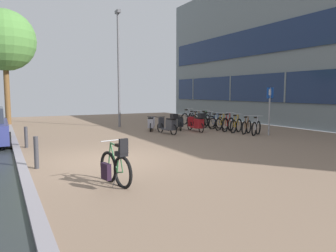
% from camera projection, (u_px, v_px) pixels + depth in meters
% --- Properties ---
extents(ground, '(21.00, 40.00, 0.13)m').
position_uv_depth(ground, '(153.00, 157.00, 10.35)').
color(ground, '#2A2E30').
extents(bicycle_foreground, '(0.59, 1.35, 1.10)m').
position_uv_depth(bicycle_foreground, '(115.00, 167.00, 7.09)').
color(bicycle_foreground, black).
rests_on(bicycle_foreground, ground).
extents(bicycle_rack_00, '(1.16, 0.70, 0.95)m').
position_uv_depth(bicycle_rack_00, '(256.00, 128.00, 15.48)').
color(bicycle_rack_00, black).
rests_on(bicycle_rack_00, ground).
extents(bicycle_rack_01, '(1.17, 0.69, 0.93)m').
position_uv_depth(bicycle_rack_01, '(246.00, 127.00, 16.00)').
color(bicycle_rack_01, black).
rests_on(bicycle_rack_01, ground).
extents(bicycle_rack_02, '(1.27, 0.66, 0.98)m').
position_uv_depth(bicycle_rack_02, '(236.00, 126.00, 16.47)').
color(bicycle_rack_02, black).
rests_on(bicycle_rack_02, ground).
extents(bicycle_rack_03, '(1.30, 0.70, 1.01)m').
position_uv_depth(bicycle_rack_03, '(228.00, 124.00, 16.99)').
color(bicycle_rack_03, black).
rests_on(bicycle_rack_03, ground).
extents(bicycle_rack_04, '(1.27, 0.55, 0.95)m').
position_uv_depth(bicycle_rack_04, '(222.00, 124.00, 17.57)').
color(bicycle_rack_04, black).
rests_on(bicycle_rack_04, ground).
extents(bicycle_rack_05, '(1.29, 0.47, 0.93)m').
position_uv_depth(bicycle_rack_05, '(216.00, 123.00, 18.14)').
color(bicycle_rack_05, black).
rests_on(bicycle_rack_05, ground).
extents(bicycle_rack_06, '(1.33, 0.48, 0.98)m').
position_uv_depth(bicycle_rack_06, '(208.00, 122.00, 18.62)').
color(bicycle_rack_06, black).
rests_on(bicycle_rack_06, ground).
extents(bicycle_rack_07, '(1.23, 0.77, 1.02)m').
position_uv_depth(bicycle_rack_07, '(205.00, 121.00, 19.26)').
color(bicycle_rack_07, black).
rests_on(bicycle_rack_07, ground).
extents(bicycle_rack_08, '(1.29, 0.52, 0.96)m').
position_uv_depth(bicycle_rack_08, '(197.00, 120.00, 19.73)').
color(bicycle_rack_08, black).
rests_on(bicycle_rack_08, ground).
extents(bicycle_rack_09, '(1.24, 0.56, 0.96)m').
position_uv_depth(bicycle_rack_09, '(193.00, 119.00, 20.32)').
color(bicycle_rack_09, black).
rests_on(bicycle_rack_09, ground).
extents(bicycle_rack_10, '(1.38, 0.63, 1.03)m').
position_uv_depth(bicycle_rack_10, '(188.00, 118.00, 20.85)').
color(bicycle_rack_10, black).
rests_on(bicycle_rack_10, ground).
extents(scooter_near, '(0.87, 1.70, 0.79)m').
position_uv_depth(scooter_near, '(179.00, 123.00, 17.51)').
color(scooter_near, black).
rests_on(scooter_near, ground).
extents(scooter_mid, '(0.94, 1.52, 0.75)m').
position_uv_depth(scooter_mid, '(151.00, 124.00, 17.12)').
color(scooter_mid, black).
rests_on(scooter_mid, ground).
extents(scooter_far, '(0.54, 1.73, 1.04)m').
position_uv_depth(scooter_far, '(169.00, 125.00, 15.77)').
color(scooter_far, black).
rests_on(scooter_far, ground).
extents(scooter_extra, '(0.52, 1.77, 1.01)m').
position_uv_depth(scooter_extra, '(197.00, 123.00, 16.74)').
color(scooter_extra, black).
rests_on(scooter_extra, ground).
extents(parking_sign, '(0.40, 0.07, 2.26)m').
position_uv_depth(parking_sign, '(270.00, 106.00, 15.21)').
color(parking_sign, gray).
rests_on(parking_sign, ground).
extents(lamp_post, '(0.20, 0.52, 6.70)m').
position_uv_depth(lamp_post, '(119.00, 64.00, 18.71)').
color(lamp_post, slate).
rests_on(lamp_post, ground).
extents(street_tree, '(3.62, 3.62, 6.94)m').
position_uv_depth(street_tree, '(4.00, 41.00, 19.27)').
color(street_tree, brown).
rests_on(street_tree, ground).
extents(bollard_near, '(0.12, 0.12, 0.87)m').
position_uv_depth(bollard_near, '(36.00, 153.00, 8.61)').
color(bollard_near, '#38383D').
rests_on(bollard_near, ground).
extents(bollard_far, '(0.12, 0.12, 0.78)m').
position_uv_depth(bollard_far, '(26.00, 137.00, 11.90)').
color(bollard_far, '#38383D').
rests_on(bollard_far, ground).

